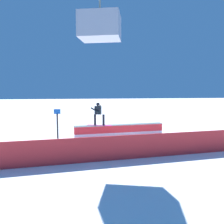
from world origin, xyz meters
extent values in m
plane|color=white|center=(0.00, 0.00, 0.00)|extent=(120.00, 120.00, 0.00)
cube|color=red|center=(0.00, 0.00, 0.36)|extent=(5.89, 0.92, 0.73)
cube|color=white|center=(0.00, 0.00, 0.18)|extent=(5.90, 0.93, 0.18)
cube|color=gray|center=(0.00, 0.00, 0.75)|extent=(5.89, 0.98, 0.04)
cube|color=#C72B8A|center=(1.34, 0.12, 0.78)|extent=(1.60, 0.76, 0.01)
cylinder|color=black|center=(1.61, 0.03, 1.13)|extent=(0.18, 0.18, 0.69)
cylinder|color=black|center=(1.08, 0.21, 1.13)|extent=(0.18, 0.18, 0.69)
cube|color=black|center=(1.42, 0.10, 1.74)|extent=(0.45, 0.35, 0.53)
sphere|color=black|center=(1.42, 0.10, 2.11)|extent=(0.22, 0.22, 0.22)
cylinder|color=black|center=(1.64, 0.20, 1.76)|extent=(0.53, 0.25, 0.34)
cylinder|color=black|center=(1.27, -0.03, 1.76)|extent=(0.12, 0.11, 0.55)
cube|color=#9098AB|center=(1.62, 3.59, 5.83)|extent=(2.12, 1.84, 1.10)
cube|color=red|center=(0.00, 4.58, 0.53)|extent=(12.97, 1.21, 1.06)
cylinder|color=#262628|center=(3.94, 0.05, 0.77)|extent=(0.10, 0.10, 1.54)
cube|color=blue|center=(3.94, 0.05, 1.69)|extent=(0.40, 0.04, 0.30)
camera|label=1|loc=(2.61, 13.42, 3.00)|focal=34.06mm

